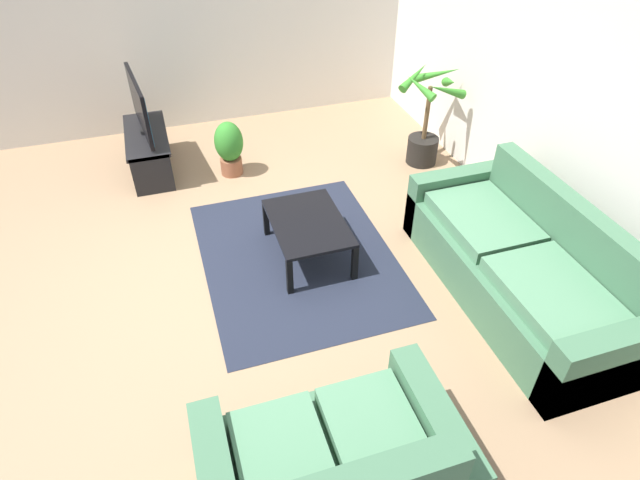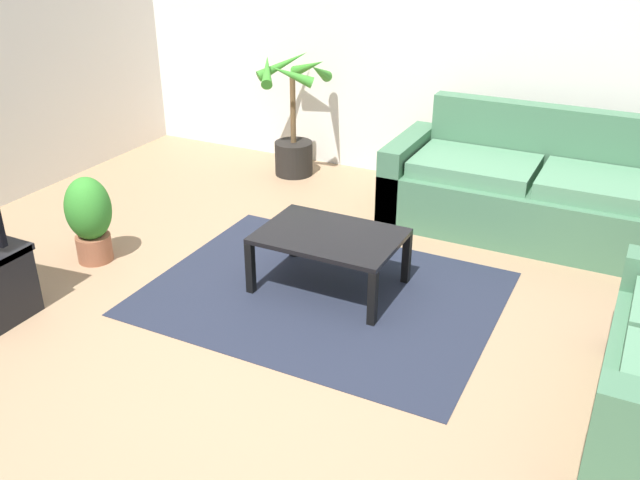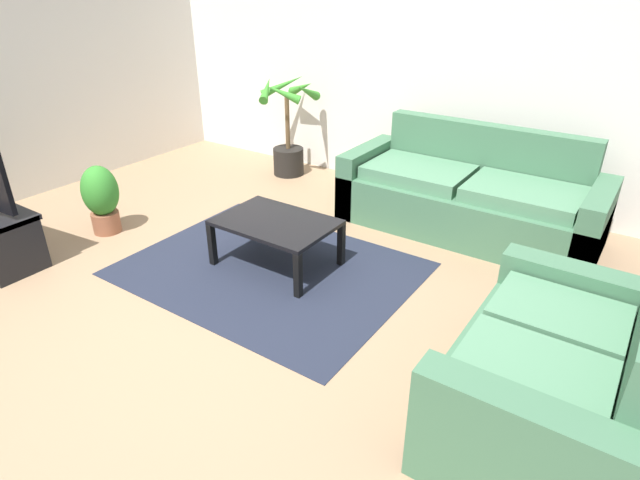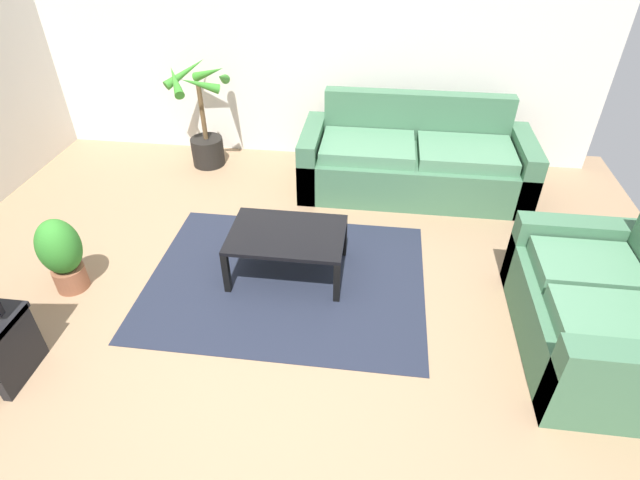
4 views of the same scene
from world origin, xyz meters
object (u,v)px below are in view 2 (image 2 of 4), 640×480
(couch_main, at_px, (537,194))
(potted_palm, at_px, (294,126))
(potted_plant_small, at_px, (89,217))
(coffee_table, at_px, (330,241))

(couch_main, height_order, potted_palm, potted_palm)
(potted_plant_small, bearing_deg, couch_main, 35.23)
(coffee_table, distance_m, potted_palm, 2.15)
(couch_main, height_order, potted_plant_small, couch_main)
(potted_palm, bearing_deg, couch_main, -7.03)
(couch_main, relative_size, coffee_table, 2.49)
(potted_palm, height_order, potted_plant_small, potted_palm)
(couch_main, bearing_deg, potted_palm, 172.97)
(couch_main, bearing_deg, coffee_table, -124.50)
(coffee_table, xyz_separation_m, potted_plant_small, (-1.65, -0.40, -0.00))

